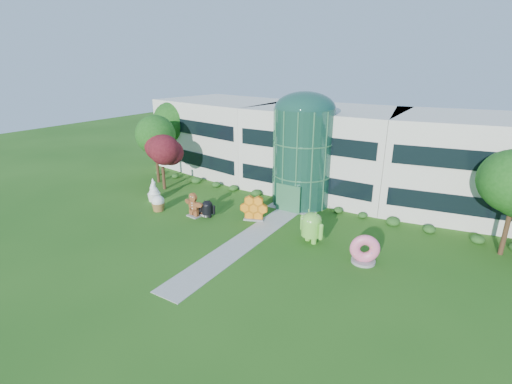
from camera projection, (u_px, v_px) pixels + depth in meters
The scene contains 14 objects.
ground at pixel (236, 248), 29.77m from camera, with size 140.00×140.00×0.00m, color #215114.
building at pixel (325, 149), 42.62m from camera, with size 46.00×15.00×9.30m, color beige, non-canonical shape.
atrium at pixel (303, 157), 37.74m from camera, with size 6.00×6.00×9.80m, color #194738.
walkway at pixel (250, 238), 31.36m from camera, with size 2.40×20.00×0.04m, color #9E9E93.
tree_red at pixel (163, 164), 42.53m from camera, with size 4.00×4.00×6.00m, color #3F0C14, non-canonical shape.
trees_backdrop at pixel (307, 162), 38.77m from camera, with size 52.00×8.00×8.40m, color #164A12, non-canonical shape.
android_green at pixel (312, 225), 30.25m from camera, with size 2.68×1.79×3.04m, color #67BD3C, non-canonical shape.
android_black at pixel (207, 208), 35.29m from camera, with size 1.72×1.16×1.96m, color black, non-canonical shape.
donut at pixel (365, 248), 27.22m from camera, with size 2.21×1.06×2.30m, color #E1556D, non-canonical shape.
gingerbread at pixel (193, 205), 35.40m from camera, with size 2.63×1.01×2.43m, color brown, non-canonical shape.
ice_cream_sandwich at pixel (201, 210), 36.22m from camera, with size 2.04×1.02×0.91m, color black, non-canonical shape.
honeycomb at pixel (254, 209), 34.68m from camera, with size 2.76×0.99×2.17m, color orange, non-canonical shape.
froyo at pixel (154, 190), 39.43m from camera, with size 1.45×1.45×2.49m, color white, non-canonical shape.
cupcake at pixel (158, 203), 36.94m from camera, with size 1.35×1.35×1.62m, color white, non-canonical shape.
Camera 1 is at (15.46, -21.69, 14.11)m, focal length 26.00 mm.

